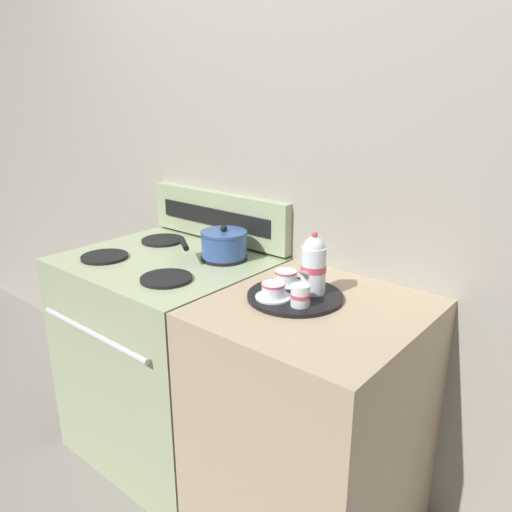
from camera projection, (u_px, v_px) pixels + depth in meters
The scene contains 11 objects.
ground_plane at pixel (228, 476), 2.11m from camera, with size 6.00×6.00×0.00m, color gray.
wall_back at pixel (284, 208), 2.03m from camera, with size 6.00×0.05×2.20m.
stove at pixel (170, 356), 2.17m from camera, with size 0.80×0.71×0.91m.
control_panel at pixel (218, 216), 2.22m from camera, with size 0.78×0.05×0.21m.
side_counter at pixel (311, 426), 1.73m from camera, with size 0.65×0.68×0.90m.
saucepan at pixel (223, 244), 2.00m from camera, with size 0.25×0.28×0.13m.
serving_tray at pixel (295, 296), 1.64m from camera, with size 0.32×0.32×0.01m.
teapot at pixel (313, 265), 1.62m from camera, with size 0.08×0.14×0.21m.
teacup_left at pixel (273, 291), 1.61m from camera, with size 0.12×0.12×0.05m.
teacup_right at pixel (286, 278), 1.71m from camera, with size 0.12×0.12×0.05m.
creamer_jug at pixel (300, 295), 1.54m from camera, with size 0.06×0.06×0.07m.
Camera 1 is at (1.19, -1.23, 1.56)m, focal length 35.00 mm.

